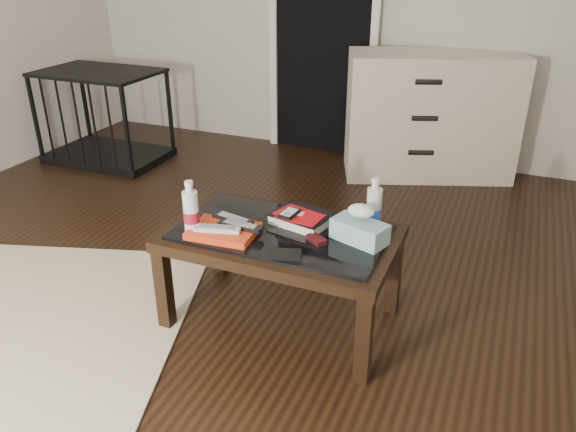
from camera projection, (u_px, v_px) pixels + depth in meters
name	position (u px, v px, depth m)	size (l,w,h in m)	color
ground	(225.00, 318.00, 2.64)	(5.00, 5.00, 0.00)	black
doorway	(324.00, 23.00, 4.37)	(0.90, 0.08, 2.07)	black
coffee_table	(281.00, 244.00, 2.47)	(1.00, 0.60, 0.46)	black
dresser	(430.00, 116.00, 4.11)	(1.30, 0.88, 0.90)	beige
pet_crate	(106.00, 132.00, 4.48)	(0.91, 0.61, 0.71)	black
magazines	(223.00, 231.00, 2.41)	(0.28, 0.21, 0.03)	red
remote_silver	(217.00, 228.00, 2.37)	(0.20, 0.05, 0.02)	silver
remote_black_front	(241.00, 225.00, 2.40)	(0.20, 0.05, 0.02)	black
remote_black_back	(233.00, 219.00, 2.46)	(0.20, 0.05, 0.02)	black
textbook	(302.00, 218.00, 2.50)	(0.25, 0.20, 0.05)	black
dvd_mailers	(298.00, 214.00, 2.48)	(0.19, 0.14, 0.01)	#B30B14
ipod	(289.00, 213.00, 2.46)	(0.06, 0.10, 0.02)	black
flip_phone	(316.00, 239.00, 2.35)	(0.09, 0.05, 0.02)	black
wallet	(286.00, 254.00, 2.24)	(0.12, 0.07, 0.02)	black
water_bottle_left	(191.00, 207.00, 2.38)	(0.07, 0.07, 0.24)	white
water_bottle_right	(374.00, 204.00, 2.41)	(0.07, 0.07, 0.24)	silver
tissue_box	(360.00, 231.00, 2.34)	(0.23, 0.12, 0.09)	teal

